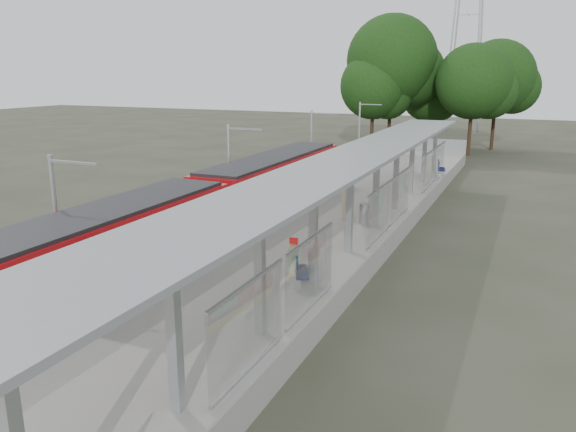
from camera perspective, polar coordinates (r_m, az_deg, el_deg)
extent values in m
cube|color=#59544C|center=(30.85, -2.02, -0.49)|extent=(3.00, 70.00, 0.24)
cube|color=gray|center=(29.15, 5.98, -0.69)|extent=(6.00, 50.00, 1.00)
cube|color=gold|center=(29.86, 1.34, 0.77)|extent=(0.60, 50.00, 0.02)
cube|color=#9EA0A5|center=(52.87, 14.42, 6.99)|extent=(6.00, 0.10, 1.20)
cube|color=black|center=(20.14, -18.87, -8.02)|extent=(2.50, 13.50, 0.70)
cube|color=#A20B0F|center=(19.61, -19.25, -3.69)|extent=(2.65, 13.50, 2.50)
cube|color=black|center=(19.59, -19.26, -3.55)|extent=(2.72, 12.96, 1.20)
cube|color=black|center=(19.26, -19.57, -0.01)|extent=(2.40, 12.82, 0.15)
cube|color=#0C7876|center=(18.78, -16.14, -4.72)|extent=(0.04, 1.30, 2.00)
cube|color=black|center=(31.39, -1.42, 0.77)|extent=(2.50, 13.50, 0.70)
cube|color=#A20B0F|center=(31.05, -1.44, 3.64)|extent=(2.65, 13.50, 2.50)
cube|color=black|center=(31.04, -1.44, 3.73)|extent=(2.72, 12.96, 1.20)
cube|color=black|center=(30.83, -1.46, 6.01)|extent=(2.40, 12.83, 0.15)
cube|color=#0C7876|center=(30.53, 0.87, 3.17)|extent=(0.04, 1.30, 2.00)
cylinder|color=black|center=(27.41, -5.61, -1.99)|extent=(2.20, 0.70, 0.70)
cube|color=black|center=(25.05, -8.30, 0.26)|extent=(2.30, 0.80, 2.40)
cube|color=#9EA0A5|center=(12.19, -11.48, -11.85)|extent=(0.25, 0.25, 3.50)
cube|color=#9EA0A5|center=(15.33, -2.87, -5.93)|extent=(0.25, 0.25, 3.50)
cube|color=#9EA0A5|center=(18.81, 2.57, -2.03)|extent=(0.25, 0.25, 3.50)
cube|color=#9EA0A5|center=(22.46, 6.27, 0.64)|extent=(0.25, 0.25, 3.50)
cube|color=#9EA0A5|center=(26.21, 8.92, 2.55)|extent=(0.25, 0.25, 3.50)
cube|color=#9EA0A5|center=(30.03, 10.91, 3.98)|extent=(0.25, 0.25, 3.50)
cube|color=#9EA0A5|center=(33.89, 12.45, 5.08)|extent=(0.25, 0.25, 3.50)
cube|color=#9EA0A5|center=(37.78, 13.68, 5.96)|extent=(0.25, 0.25, 3.50)
cube|color=#9EA0A5|center=(41.69, 14.68, 6.66)|extent=(0.25, 0.25, 3.50)
cube|color=gray|center=(24.10, 6.93, 6.00)|extent=(3.20, 38.00, 0.16)
cylinder|color=#9EA0A5|center=(24.60, 3.45, 6.07)|extent=(0.24, 38.00, 0.24)
cube|color=silver|center=(13.62, -3.98, -11.21)|extent=(0.05, 3.70, 2.20)
cube|color=silver|center=(16.97, 2.31, -5.85)|extent=(0.05, 3.70, 2.20)
cube|color=silver|center=(24.28, 9.24, 0.25)|extent=(0.05, 3.70, 2.20)
cube|color=silver|center=(28.07, 11.32, 2.09)|extent=(0.05, 3.70, 2.20)
cube|color=silver|center=(35.80, 14.15, 4.58)|extent=(0.05, 3.70, 2.20)
cube|color=silver|center=(39.70, 15.16, 5.46)|extent=(0.05, 3.70, 2.20)
cylinder|color=#382316|center=(59.29, 8.51, 8.65)|extent=(0.36, 0.36, 4.43)
sphere|color=#1E4012|center=(59.01, 8.67, 12.93)|extent=(6.73, 6.73, 6.73)
cylinder|color=#382316|center=(60.75, 10.26, 9.51)|extent=(0.36, 0.36, 6.11)
sphere|color=#1E4012|center=(60.55, 10.53, 15.28)|extent=(9.28, 9.28, 9.28)
cylinder|color=#382316|center=(64.41, 13.83, 8.55)|extent=(0.36, 0.36, 3.75)
sphere|color=#1E4012|center=(64.16, 14.04, 11.87)|extent=(5.69, 5.69, 5.69)
cylinder|color=#382316|center=(58.51, 17.97, 8.20)|extent=(0.36, 0.36, 4.76)
sphere|color=#1E4012|center=(58.24, 18.34, 12.85)|extent=(7.23, 7.23, 7.23)
cylinder|color=#382316|center=(63.51, 20.11, 8.58)|extent=(0.36, 0.36, 5.01)
sphere|color=#1E4012|center=(63.27, 20.52, 13.09)|extent=(7.62, 7.62, 7.62)
cylinder|color=#9EA0A5|center=(20.94, -22.35, -1.55)|extent=(0.16, 0.16, 5.40)
cube|color=#9EA0A5|center=(19.73, -21.01, 5.09)|extent=(2.00, 0.08, 0.08)
cylinder|color=#9EA0A5|center=(30.24, -5.97, 4.14)|extent=(0.16, 0.16, 5.40)
cube|color=#9EA0A5|center=(29.42, -4.38, 8.81)|extent=(2.00, 0.08, 0.08)
cylinder|color=#9EA0A5|center=(40.97, 2.38, 6.92)|extent=(0.16, 0.16, 5.40)
cube|color=#9EA0A5|center=(40.36, 3.76, 10.36)|extent=(2.00, 0.08, 0.08)
cylinder|color=#9EA0A5|center=(52.25, 7.24, 8.46)|extent=(0.16, 0.16, 5.40)
cube|color=#9EA0A5|center=(51.78, 8.41, 11.14)|extent=(2.00, 0.08, 0.08)
cube|color=#0F124D|center=(19.29, 1.42, -5.71)|extent=(1.00, 1.49, 0.06)
cube|color=#0F124D|center=(19.27, 0.89, -4.83)|extent=(0.65, 1.34, 0.53)
cube|color=#9EA0A5|center=(18.87, 0.74, -6.90)|extent=(0.37, 0.21, 0.42)
cube|color=#9EA0A5|center=(19.87, 2.05, -5.78)|extent=(0.37, 0.21, 0.42)
cube|color=#0F124D|center=(40.77, 15.30, 4.63)|extent=(0.74, 1.61, 0.06)
cube|color=#0F124D|center=(40.75, 15.05, 5.08)|extent=(0.35, 1.53, 0.57)
cube|color=#9EA0A5|center=(40.21, 15.15, 4.16)|extent=(0.42, 0.14, 0.45)
cube|color=#9EA0A5|center=(41.41, 15.41, 4.43)|extent=(0.42, 0.14, 0.45)
cylinder|color=beige|center=(19.43, 0.58, -4.81)|extent=(0.36, 0.36, 1.35)
cube|color=red|center=(19.18, 0.58, -2.53)|extent=(0.32, 0.06, 0.22)
cylinder|color=beige|center=(27.69, 5.94, 1.38)|extent=(0.45, 0.45, 1.70)
cube|color=red|center=(27.48, 6.00, 3.46)|extent=(0.40, 0.15, 0.28)
cylinder|color=#9EA0A5|center=(27.09, 7.76, 0.25)|extent=(0.51, 0.51, 0.98)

